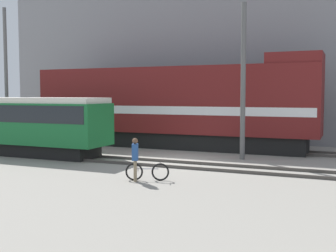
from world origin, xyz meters
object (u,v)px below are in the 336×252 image
at_px(freight_locomotive, 172,106).
at_px(bicycle, 147,172).
at_px(person, 135,155).
at_px(streetcar, 20,122).
at_px(utility_pole_left, 6,77).
at_px(utility_pole_center, 243,82).

relative_size(freight_locomotive, bicycle, 11.20).
bearing_deg(freight_locomotive, person, -75.01).
bearing_deg(streetcar, person, -23.01).
bearing_deg(utility_pole_left, freight_locomotive, 16.72).
height_order(streetcar, bicycle, streetcar).
bearing_deg(utility_pole_center, utility_pole_left, 180.00).
bearing_deg(person, utility_pole_left, 151.84).
distance_m(bicycle, utility_pole_center, 8.11).
relative_size(freight_locomotive, streetcar, 1.70).
distance_m(freight_locomotive, bicycle, 10.83).
bearing_deg(person, utility_pole_center, 70.72).
bearing_deg(bicycle, person, -141.87).
xyz_separation_m(person, utility_pole_left, (-13.45, 7.20, 3.51)).
height_order(freight_locomotive, bicycle, freight_locomotive).
bearing_deg(utility_pole_center, streetcar, -164.96).
height_order(bicycle, utility_pole_left, utility_pole_left).
relative_size(freight_locomotive, utility_pole_center, 2.27).
bearing_deg(utility_pole_left, bicycle, -26.53).
xyz_separation_m(bicycle, person, (-0.38, -0.30, 0.68)).
relative_size(bicycle, utility_pole_left, 0.18).
bearing_deg(freight_locomotive, utility_pole_left, -163.28).
relative_size(streetcar, utility_pole_center, 1.33).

